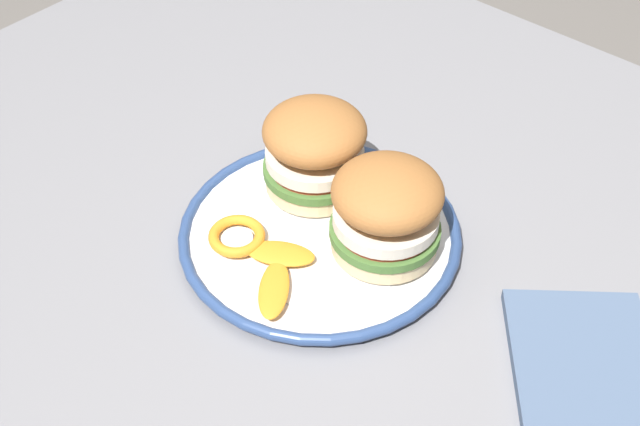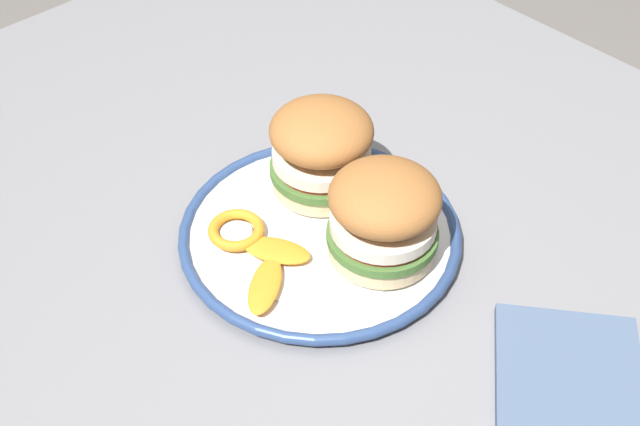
{
  "view_description": "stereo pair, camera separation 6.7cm",
  "coord_description": "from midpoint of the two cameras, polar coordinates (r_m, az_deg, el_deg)",
  "views": [
    {
      "loc": [
        -0.35,
        0.5,
        1.42
      ],
      "look_at": [
        0.08,
        0.01,
        0.8
      ],
      "focal_mm": 48.87,
      "sensor_mm": 36.0,
      "label": 1
    },
    {
      "loc": [
        -0.4,
        0.45,
        1.42
      ],
      "look_at": [
        0.08,
        0.01,
        0.8
      ],
      "focal_mm": 48.87,
      "sensor_mm": 36.0,
      "label": 2
    }
  ],
  "objects": [
    {
      "name": "dinner_plate",
      "position": [
        0.92,
        -2.08,
        -1.46
      ],
      "size": [
        0.3,
        0.3,
        0.02
      ],
      "color": "white",
      "rests_on": "dining_table"
    },
    {
      "name": "sandwich_half_right",
      "position": [
        0.86,
        2.16,
        0.13
      ],
      "size": [
        0.15,
        0.15,
        0.1
      ],
      "color": "beige",
      "rests_on": "dinner_plate"
    },
    {
      "name": "orange_peel_strip_long",
      "position": [
        0.85,
        -5.29,
        -5.09
      ],
      "size": [
        0.07,
        0.08,
        0.01
      ],
      "color": "orange",
      "rests_on": "dinner_plate"
    },
    {
      "name": "orange_peel_strip_short",
      "position": [
        0.88,
        -4.77,
        -2.74
      ],
      "size": [
        0.08,
        0.06,
        0.01
      ],
      "color": "orange",
      "rests_on": "dinner_plate"
    },
    {
      "name": "orange_peel_curled",
      "position": [
        0.9,
        -7.58,
        -1.59
      ],
      "size": [
        0.07,
        0.07,
        0.01
      ],
      "color": "orange",
      "rests_on": "dinner_plate"
    },
    {
      "name": "folded_napkin",
      "position": [
        0.83,
        14.77,
        -9.79
      ],
      "size": [
        0.21,
        0.22,
        0.01
      ],
      "primitive_type": "cube",
      "rotation": [
        0.0,
        0.0,
        2.25
      ],
      "color": "slate",
      "rests_on": "dining_table"
    },
    {
      "name": "dining_table",
      "position": [
        0.96,
        2.02,
        -7.44
      ],
      "size": [
        1.38,
        1.03,
        0.76
      ],
      "color": "gray",
      "rests_on": "ground"
    },
    {
      "name": "sandwich_half_left",
      "position": [
        0.93,
        -2.41,
        4.18
      ],
      "size": [
        0.13,
        0.13,
        0.1
      ],
      "color": "beige",
      "rests_on": "dinner_plate"
    }
  ]
}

